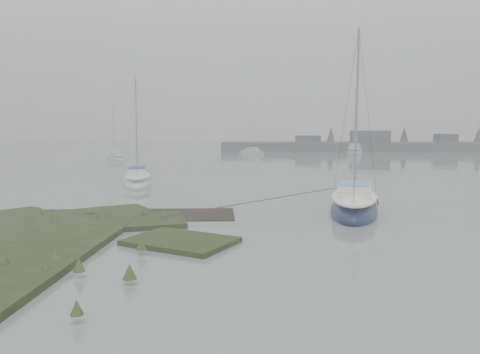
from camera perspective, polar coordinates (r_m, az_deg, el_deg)
The scene contains 7 objects.
ground at distance 46.46m, azimuth -0.89°, elevation 1.24°, with size 160.00×160.00×0.00m, color gray.
far_shoreline at distance 81.53m, azimuth 20.12°, elevation 3.62°, with size 60.00×8.00×4.15m.
sailboat_main at distance 22.57m, azimuth 13.74°, elevation -3.53°, with size 3.38×6.89×9.31m.
sailboat_white at distance 32.93m, azimuth -12.38°, elevation -0.53°, with size 3.18×5.91×7.94m.
sailboat_far_a at distance 58.08m, azimuth -14.87°, elevation 2.25°, with size 4.09×4.94×6.91m.
sailboat_far_b at distance 70.53m, azimuth 13.77°, elevation 3.01°, with size 2.97×6.92×9.46m.
sailboat_far_c at distance 67.14m, azimuth 1.45°, elevation 2.95°, with size 4.46×3.96×6.37m.
Camera 1 is at (3.49, -16.15, 4.05)m, focal length 35.00 mm.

